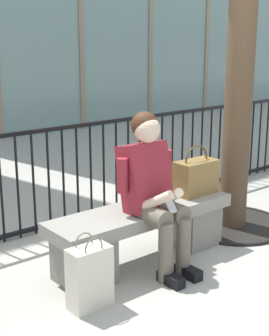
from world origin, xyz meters
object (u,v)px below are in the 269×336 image
object	(u,v)px
stone_bench	(142,229)
shopping_bag	(90,277)
seated_person_with_phone	(153,187)
handbag_on_bench	(196,176)

from	to	relation	value
stone_bench	shopping_bag	distance (m)	0.80
shopping_bag	stone_bench	bearing A→B (deg)	24.01
seated_person_with_phone	handbag_on_bench	bearing A→B (deg)	11.37
handbag_on_bench	shopping_bag	size ratio (longest dim) A/B	0.82
handbag_on_bench	shopping_bag	world-z (taller)	handbag_on_bench
stone_bench	shopping_bag	bearing A→B (deg)	-155.99
seated_person_with_phone	stone_bench	bearing A→B (deg)	85.46
stone_bench	handbag_on_bench	world-z (taller)	handbag_on_bench
seated_person_with_phone	handbag_on_bench	size ratio (longest dim) A/B	2.87
stone_bench	shopping_bag	world-z (taller)	shopping_bag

